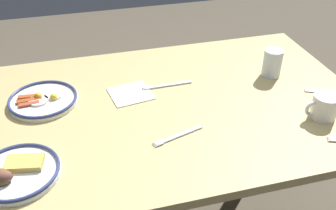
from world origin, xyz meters
TOP-DOWN VIEW (x-y plane):
  - dining_table at (0.00, 0.00)m, footprint 1.48×0.91m
  - plate_near_main at (0.42, -0.13)m, footprint 0.25×0.25m
  - plate_center_pancakes at (0.49, 0.24)m, footprint 0.24×0.24m
  - coffee_mug at (-0.51, 0.21)m, footprint 0.12×0.09m
  - drinking_glass at (-0.48, -0.09)m, footprint 0.08×0.08m
  - paper_napkin at (0.10, -0.10)m, footprint 0.17×0.16m
  - fork_far at (-0.00, 0.19)m, footprint 0.18×0.07m
  - butter_knife at (-0.64, 0.09)m, footprint 0.19×0.10m
  - tea_spoon at (-0.02, -0.12)m, footprint 0.20×0.03m

SIDE VIEW (x-z plane):
  - dining_table at x=0.00m, z-range 0.27..1.02m
  - paper_napkin at x=0.10m, z-range 0.75..0.76m
  - butter_knife at x=-0.64m, z-range 0.75..0.76m
  - fork_far at x=0.00m, z-range 0.75..0.76m
  - tea_spoon at x=-0.02m, z-range 0.75..0.76m
  - plate_near_main at x=0.42m, z-range 0.75..0.79m
  - plate_center_pancakes at x=0.49m, z-range 0.74..0.79m
  - coffee_mug at x=-0.51m, z-range 0.75..0.84m
  - drinking_glass at x=-0.48m, z-range 0.75..0.86m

